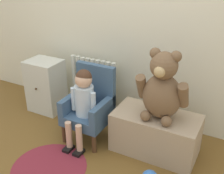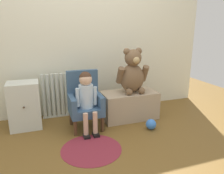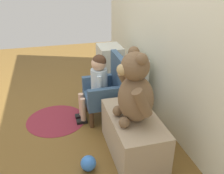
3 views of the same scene
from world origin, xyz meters
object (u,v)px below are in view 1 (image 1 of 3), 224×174
(child_figure, at_px, (83,97))
(child_armchair, at_px, (90,106))
(radiator, at_px, (93,86))
(floor_rug, at_px, (49,167))
(small_dresser, at_px, (46,86))
(large_teddy_bear, at_px, (162,89))
(low_bench, at_px, (155,133))

(child_figure, bearing_deg, child_armchair, 90.00)
(radiator, bearing_deg, child_figure, -67.38)
(floor_rug, bearing_deg, small_dresser, 129.89)
(child_figure, height_order, floor_rug, child_figure)
(large_teddy_bear, xyz_separation_m, floor_rug, (-0.72, -0.62, -0.62))
(radiator, xyz_separation_m, floor_rug, (0.16, -0.99, -0.30))
(radiator, distance_m, small_dresser, 0.53)
(small_dresser, height_order, child_armchair, child_armchair)
(radiator, xyz_separation_m, large_teddy_bear, (0.88, -0.37, 0.32))
(child_armchair, height_order, child_figure, child_figure)
(low_bench, xyz_separation_m, floor_rug, (-0.69, -0.63, -0.18))
(low_bench, bearing_deg, child_armchair, -173.84)
(low_bench, bearing_deg, radiator, 157.17)
(large_teddy_bear, bearing_deg, floor_rug, -139.47)
(child_armchair, height_order, floor_rug, child_armchair)
(child_figure, bearing_deg, radiator, 112.62)
(small_dresser, xyz_separation_m, child_figure, (0.70, -0.32, 0.18))
(small_dresser, distance_m, floor_rug, 1.04)
(small_dresser, xyz_separation_m, floor_rug, (0.64, -0.77, -0.29))
(child_armchair, bearing_deg, child_figure, -90.00)
(low_bench, height_order, floor_rug, low_bench)
(small_dresser, relative_size, large_teddy_bear, 0.99)
(child_armchair, distance_m, low_bench, 0.65)
(small_dresser, height_order, child_figure, child_figure)
(small_dresser, distance_m, low_bench, 1.34)
(low_bench, distance_m, large_teddy_bear, 0.44)
(radiator, height_order, low_bench, radiator)
(child_armchair, bearing_deg, low_bench, 6.16)
(low_bench, xyz_separation_m, large_teddy_bear, (0.03, -0.01, 0.44))
(low_bench, distance_m, floor_rug, 0.95)
(low_bench, relative_size, floor_rug, 1.18)
(child_armchair, distance_m, child_figure, 0.18)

